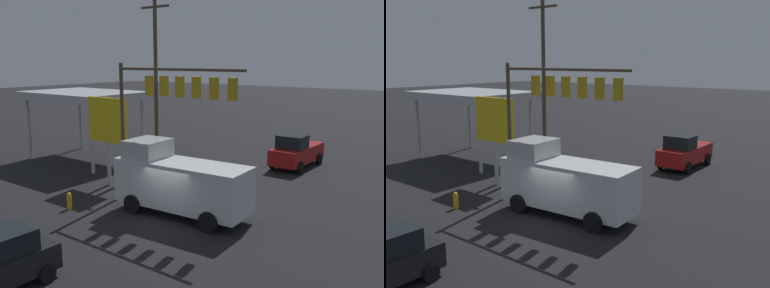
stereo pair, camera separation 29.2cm
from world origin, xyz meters
TOP-DOWN VIEW (x-y plane):
  - ground_plane at (0.00, 0.00)m, footprint 200.00×200.00m
  - traffic_signal_assembly at (1.11, -1.65)m, footprint 7.74×0.43m
  - utility_pole at (7.21, -7.48)m, footprint 2.40×0.26m
  - gas_station_canopy at (13.35, -6.25)m, footprint 8.50×6.14m
  - price_sign at (6.76, -2.58)m, footprint 3.06×0.27m
  - hatchback_crossing at (0.53, 7.90)m, footprint 2.00×3.82m
  - pickup_parked at (-0.51, -13.66)m, footprint 2.30×5.22m
  - delivery_truck at (0.16, -1.14)m, footprint 6.93×2.88m
  - fire_hydrant at (5.12, 1.65)m, footprint 0.24×0.24m

SIDE VIEW (x-z plane):
  - ground_plane at x=0.00m, z-range 0.00..0.00m
  - fire_hydrant at x=5.12m, z-range 0.00..0.88m
  - hatchback_crossing at x=0.53m, z-range -0.04..1.93m
  - pickup_parked at x=-0.51m, z-range -0.09..2.31m
  - delivery_truck at x=0.16m, z-range -0.10..3.48m
  - price_sign at x=6.76m, z-range 1.17..6.51m
  - gas_station_canopy at x=13.35m, z-range 2.22..7.43m
  - traffic_signal_assembly at x=1.11m, z-range 2.06..9.43m
  - utility_pole at x=7.21m, z-range 0.29..11.86m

